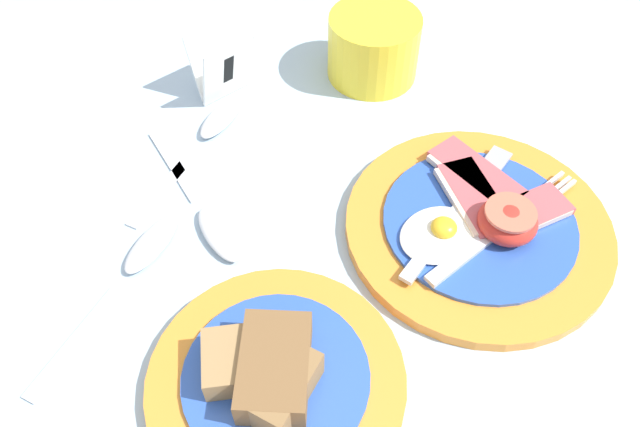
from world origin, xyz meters
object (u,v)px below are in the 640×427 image
at_px(bread_plate, 272,375).
at_px(number_card, 221,66).
at_px(teaspoon_by_saucer, 207,214).
at_px(teaspoon_stray, 133,267).
at_px(sugar_cup, 374,45).
at_px(teaspoon_near_cup, 207,134).
at_px(breakfast_plate, 480,224).

bearing_deg(bread_plate, number_card, 66.66).
xyz_separation_m(teaspoon_by_saucer, teaspoon_stray, (-0.08, -0.02, 0.00)).
bearing_deg(sugar_cup, teaspoon_near_cup, 176.12).
height_order(bread_plate, teaspoon_near_cup, bread_plate).
relative_size(bread_plate, teaspoon_stray, 1.10).
distance_m(bread_plate, teaspoon_by_saucer, 0.18).
height_order(number_card, teaspoon_near_cup, number_card).
xyz_separation_m(teaspoon_near_cup, teaspoon_stray, (-0.13, -0.11, 0.00)).
bearing_deg(number_card, teaspoon_stray, -143.26).
bearing_deg(teaspoon_near_cup, sugar_cup, -33.11).
distance_m(breakfast_plate, bread_plate, 0.23).
xyz_separation_m(breakfast_plate, teaspoon_by_saucer, (-0.19, 0.15, -0.01)).
bearing_deg(teaspoon_stray, number_card, 12.66).
bearing_deg(teaspoon_by_saucer, number_card, 149.01).
bearing_deg(teaspoon_near_cup, number_card, 16.78).
height_order(bread_plate, number_card, number_card).
bearing_deg(breakfast_plate, teaspoon_stray, 153.14).
height_order(sugar_cup, teaspoon_near_cup, sugar_cup).
bearing_deg(teaspoon_by_saucer, bread_plate, -8.05).
bearing_deg(breakfast_plate, teaspoon_near_cup, 119.96).
bearing_deg(teaspoon_near_cup, bread_plate, -137.49).
height_order(teaspoon_near_cup, teaspoon_stray, same).
distance_m(breakfast_plate, teaspoon_near_cup, 0.29).
bearing_deg(teaspoon_stray, teaspoon_by_saucer, -17.71).
height_order(breakfast_plate, teaspoon_stray, breakfast_plate).
xyz_separation_m(sugar_cup, teaspoon_near_cup, (-0.20, 0.01, -0.03)).
distance_m(bread_plate, sugar_cup, 0.38).
height_order(number_card, teaspoon_stray, number_card).
relative_size(bread_plate, teaspoon_by_saucer, 1.01).
xyz_separation_m(number_card, teaspoon_stray, (-0.18, -0.16, -0.03)).
relative_size(number_card, teaspoon_near_cup, 0.41).
bearing_deg(teaspoon_by_saucer, teaspoon_near_cup, 155.04).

